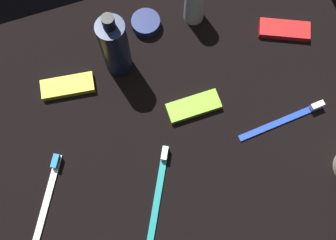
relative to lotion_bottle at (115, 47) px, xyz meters
The scene contains 10 objects.
ground_plane 18.19cm from the lotion_bottle, 70.73° to the right, with size 84.00×64.00×1.20cm, color black.
lotion_bottle is the anchor object (origin of this frame).
deodorant_stick 19.09cm from the lotion_bottle, 17.53° to the left, with size 4.19×4.19×9.86cm, color silver.
toothbrush_teal 27.33cm from the lotion_bottle, 90.49° to the right, with size 9.47×16.48×2.10cm.
toothbrush_blue 35.66cm from the lotion_bottle, 38.15° to the right, with size 18.04×2.51×2.10cm.
toothbrush_white 30.13cm from the lotion_bottle, 133.50° to the right, with size 9.86×16.28×2.10cm.
snack_bar_yellow 13.36cm from the lotion_bottle, behind, with size 10.40×4.00×1.50cm, color yellow.
snack_bar_lime 18.89cm from the lotion_bottle, 50.41° to the right, with size 10.40×4.00×1.50cm, color #8CD133.
snack_bar_red 35.51cm from the lotion_bottle, ahead, with size 10.40×4.00×1.50cm, color red.
cream_tin_left 12.42cm from the lotion_bottle, 40.91° to the left, with size 5.97×5.97×2.17cm, color navy.
Camera 1 is at (-7.20, -21.44, 77.74)cm, focal length 44.50 mm.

